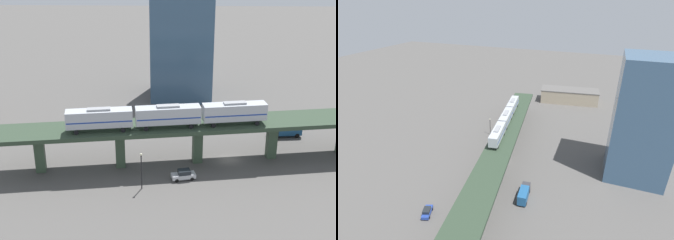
# 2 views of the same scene
# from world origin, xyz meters

# --- Properties ---
(ground_plane) EXTENTS (400.00, 400.00, 0.00)m
(ground_plane) POSITION_xyz_m (0.00, 0.00, 0.00)
(ground_plane) COLOR #514F4C
(elevated_viaduct) EXTENTS (22.74, 92.18, 8.25)m
(elevated_viaduct) POSITION_xyz_m (0.03, -0.19, 7.06)
(elevated_viaduct) COLOR #2C3D2C
(elevated_viaduct) RESTS_ON ground
(subway_train) EXTENTS (8.61, 37.18, 4.45)m
(subway_train) POSITION_xyz_m (-3.34, 12.09, 10.79)
(subway_train) COLOR #ADB2BA
(subway_train) RESTS_ON elevated_viaduct
(street_car_silver) EXTENTS (2.81, 4.71, 1.89)m
(street_car_silver) POSITION_xyz_m (-8.16, 9.10, 0.94)
(street_car_silver) COLOR #B7BABF
(street_car_silver) RESTS_ON ground
(delivery_truck) EXTENTS (3.03, 7.40, 3.20)m
(delivery_truck) POSITION_xyz_m (11.71, -13.40, 1.76)
(delivery_truck) COLOR #333338
(delivery_truck) RESTS_ON ground
(street_lamp) EXTENTS (0.44, 0.44, 6.94)m
(street_lamp) POSITION_xyz_m (-11.70, 16.50, 4.11)
(street_lamp) COLOR black
(street_lamp) RESTS_ON ground
(office_tower) EXTENTS (16.00, 16.00, 36.00)m
(office_tower) POSITION_xyz_m (39.13, 9.60, 18.00)
(office_tower) COLOR #3D5B7A
(office_tower) RESTS_ON ground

